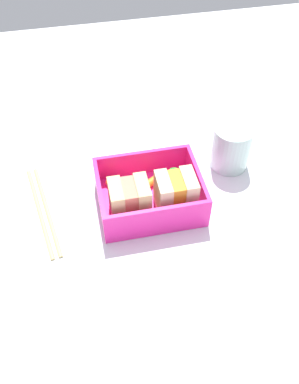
{
  "coord_description": "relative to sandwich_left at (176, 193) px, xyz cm",
  "views": [
    {
      "loc": [
        8.76,
        42.08,
        50.6
      ],
      "look_at": [
        0.0,
        0.0,
        2.7
      ],
      "focal_mm": 40.0,
      "sensor_mm": 36.0,
      "label": 1
    }
  ],
  "objects": [
    {
      "name": "ground_plane",
      "position": [
        3.4,
        -2.36,
        -5.26
      ],
      "size": [
        120.0,
        120.0,
        2.0
      ],
      "primitive_type": "cube",
      "color": "silver"
    },
    {
      "name": "bento_tray",
      "position": [
        3.4,
        -2.36,
        -3.66
      ],
      "size": [
        15.39,
        12.3,
        1.2
      ],
      "primitive_type": "cube",
      "color": "#EF2591",
      "rests_on": "ground_plane"
    },
    {
      "name": "bento_rim",
      "position": [
        3.4,
        -2.36,
        -0.87
      ],
      "size": [
        15.39,
        12.3,
        4.39
      ],
      "color": "#EF2591",
      "rests_on": "bento_tray"
    },
    {
      "name": "sandwich_left",
      "position": [
        0.0,
        0.0,
        0.0
      ],
      "size": [
        5.62,
        4.73,
        6.13
      ],
      "color": "beige",
      "rests_on": "bento_tray"
    },
    {
      "name": "sandwich_center_left",
      "position": [
        6.8,
        0.0,
        0.0
      ],
      "size": [
        5.62,
        4.73,
        6.13
      ],
      "color": "#DFBC7E",
      "rests_on": "bento_tray"
    },
    {
      "name": "strawberry_far_left",
      "position": [
        -0.89,
        -4.38,
        -1.44
      ],
      "size": [
        3.01,
        3.01,
        3.61
      ],
      "color": "red",
      "rests_on": "bento_tray"
    },
    {
      "name": "carrot_stick_left",
      "position": [
        3.61,
        -4.66,
        -2.44
      ],
      "size": [
        4.73,
        3.42,
        1.25
      ],
      "primitive_type": "cylinder",
      "rotation": [
        1.57,
        0.0,
        2.09
      ],
      "color": "orange",
      "rests_on": "bento_tray"
    },
    {
      "name": "carrot_stick_far_left",
      "position": [
        7.7,
        -4.69,
        -2.34
      ],
      "size": [
        3.76,
        4.76,
        1.45
      ],
      "primitive_type": "cylinder",
      "rotation": [
        1.57,
        0.0,
        3.71
      ],
      "color": "orange",
      "rests_on": "bento_tray"
    },
    {
      "name": "chopstick_pair",
      "position": [
        19.61,
        -4.18,
        -3.91
      ],
      "size": [
        4.84,
        18.54,
        0.7
      ],
      "color": "tan",
      "rests_on": "ground_plane"
    },
    {
      "name": "drinking_glass",
      "position": [
        -11.43,
        -8.33,
        -0.47
      ],
      "size": [
        6.31,
        6.31,
        7.58
      ],
      "primitive_type": "cylinder",
      "color": "silver",
      "rests_on": "ground_plane"
    },
    {
      "name": "folded_napkin",
      "position": [
        4.36,
        -18.12,
        -4.06
      ],
      "size": [
        13.54,
        12.14,
        0.4
      ],
      "primitive_type": "cube",
      "rotation": [
        0.0,
        0.0,
        -0.05
      ],
      "color": "white",
      "rests_on": "ground_plane"
    }
  ]
}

